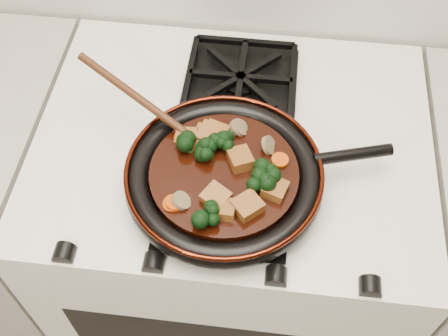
# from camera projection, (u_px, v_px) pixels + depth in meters

# --- Properties ---
(stove) EXTENTS (0.76, 0.60, 0.90)m
(stove) POSITION_uv_depth(u_px,v_px,m) (231.00, 247.00, 1.44)
(stove) COLOR white
(stove) RESTS_ON ground
(burner_grate_front) EXTENTS (0.23, 0.23, 0.03)m
(burner_grate_front) POSITION_uv_depth(u_px,v_px,m) (225.00, 195.00, 0.98)
(burner_grate_front) COLOR black
(burner_grate_front) RESTS_ON stove
(burner_grate_back) EXTENTS (0.23, 0.23, 0.03)m
(burner_grate_back) POSITION_uv_depth(u_px,v_px,m) (241.00, 80.00, 1.14)
(burner_grate_back) COLOR black
(burner_grate_back) RESTS_ON stove
(skillet) EXTENTS (0.46, 0.34, 0.05)m
(skillet) POSITION_uv_depth(u_px,v_px,m) (225.00, 177.00, 0.97)
(skillet) COLOR black
(skillet) RESTS_ON burner_grate_front
(braising_sauce) EXTENTS (0.26, 0.26, 0.02)m
(braising_sauce) POSITION_uv_depth(u_px,v_px,m) (224.00, 175.00, 0.96)
(braising_sauce) COLOR black
(braising_sauce) RESTS_ON skillet
(tofu_cube_0) EXTENTS (0.04, 0.04, 0.02)m
(tofu_cube_0) POSITION_uv_depth(u_px,v_px,m) (205.00, 135.00, 0.99)
(tofu_cube_0) COLOR brown
(tofu_cube_0) RESTS_ON braising_sauce
(tofu_cube_1) EXTENTS (0.05, 0.05, 0.02)m
(tofu_cube_1) POSITION_uv_depth(u_px,v_px,m) (215.00, 134.00, 0.99)
(tofu_cube_1) COLOR brown
(tofu_cube_1) RESTS_ON braising_sauce
(tofu_cube_2) EXTENTS (0.05, 0.06, 0.03)m
(tofu_cube_2) POSITION_uv_depth(u_px,v_px,m) (240.00, 159.00, 0.96)
(tofu_cube_2) COLOR brown
(tofu_cube_2) RESTS_ON braising_sauce
(tofu_cube_3) EXTENTS (0.05, 0.05, 0.03)m
(tofu_cube_3) POSITION_uv_depth(u_px,v_px,m) (210.00, 135.00, 0.99)
(tofu_cube_3) COLOR brown
(tofu_cube_3) RESTS_ON braising_sauce
(tofu_cube_4) EXTENTS (0.04, 0.04, 0.02)m
(tofu_cube_4) POSITION_uv_depth(u_px,v_px,m) (224.00, 210.00, 0.90)
(tofu_cube_4) COLOR brown
(tofu_cube_4) RESTS_ON braising_sauce
(tofu_cube_5) EXTENTS (0.05, 0.05, 0.03)m
(tofu_cube_5) POSITION_uv_depth(u_px,v_px,m) (275.00, 189.00, 0.93)
(tofu_cube_5) COLOR brown
(tofu_cube_5) RESTS_ON braising_sauce
(tofu_cube_6) EXTENTS (0.06, 0.06, 0.02)m
(tofu_cube_6) POSITION_uv_depth(u_px,v_px,m) (247.00, 206.00, 0.91)
(tofu_cube_6) COLOR brown
(tofu_cube_6) RESTS_ON braising_sauce
(tofu_cube_7) EXTENTS (0.04, 0.04, 0.03)m
(tofu_cube_7) POSITION_uv_depth(u_px,v_px,m) (187.00, 138.00, 0.99)
(tofu_cube_7) COLOR brown
(tofu_cube_7) RESTS_ON braising_sauce
(tofu_cube_8) EXTENTS (0.06, 0.06, 0.03)m
(tofu_cube_8) POSITION_uv_depth(u_px,v_px,m) (216.00, 197.00, 0.92)
(tofu_cube_8) COLOR brown
(tofu_cube_8) RESTS_ON braising_sauce
(broccoli_floret_0) EXTENTS (0.06, 0.06, 0.06)m
(broccoli_floret_0) POSITION_uv_depth(u_px,v_px,m) (207.00, 216.00, 0.89)
(broccoli_floret_0) COLOR black
(broccoli_floret_0) RESTS_ON braising_sauce
(broccoli_floret_1) EXTENTS (0.07, 0.07, 0.06)m
(broccoli_floret_1) POSITION_uv_depth(u_px,v_px,m) (269.00, 173.00, 0.94)
(broccoli_floret_1) COLOR black
(broccoli_floret_1) RESTS_ON braising_sauce
(broccoli_floret_2) EXTENTS (0.06, 0.07, 0.07)m
(broccoli_floret_2) POSITION_uv_depth(u_px,v_px,m) (190.00, 145.00, 0.97)
(broccoli_floret_2) COLOR black
(broccoli_floret_2) RESTS_ON braising_sauce
(broccoli_floret_3) EXTENTS (0.09, 0.08, 0.06)m
(broccoli_floret_3) POSITION_uv_depth(u_px,v_px,m) (221.00, 143.00, 0.98)
(broccoli_floret_3) COLOR black
(broccoli_floret_3) RESTS_ON braising_sauce
(broccoli_floret_4) EXTENTS (0.08, 0.08, 0.06)m
(broccoli_floret_4) POSITION_uv_depth(u_px,v_px,m) (260.00, 181.00, 0.93)
(broccoli_floret_4) COLOR black
(broccoli_floret_4) RESTS_ON braising_sauce
(broccoli_floret_5) EXTENTS (0.08, 0.08, 0.07)m
(broccoli_floret_5) POSITION_uv_depth(u_px,v_px,m) (210.00, 153.00, 0.97)
(broccoli_floret_5) COLOR black
(broccoli_floret_5) RESTS_ON braising_sauce
(carrot_coin_0) EXTENTS (0.03, 0.03, 0.02)m
(carrot_coin_0) POSITION_uv_depth(u_px,v_px,m) (172.00, 203.00, 0.91)
(carrot_coin_0) COLOR #C24205
(carrot_coin_0) RESTS_ON braising_sauce
(carrot_coin_1) EXTENTS (0.03, 0.03, 0.01)m
(carrot_coin_1) POSITION_uv_depth(u_px,v_px,m) (280.00, 160.00, 0.96)
(carrot_coin_1) COLOR #C24205
(carrot_coin_1) RESTS_ON braising_sauce
(carrot_coin_2) EXTENTS (0.03, 0.03, 0.01)m
(carrot_coin_2) POSITION_uv_depth(u_px,v_px,m) (174.00, 204.00, 0.91)
(carrot_coin_2) COLOR #C24205
(carrot_coin_2) RESTS_ON braising_sauce
(carrot_coin_3) EXTENTS (0.03, 0.03, 0.02)m
(carrot_coin_3) POSITION_uv_depth(u_px,v_px,m) (181.00, 138.00, 0.99)
(carrot_coin_3) COLOR #C24205
(carrot_coin_3) RESTS_ON braising_sauce
(mushroom_slice_0) EXTENTS (0.03, 0.04, 0.03)m
(mushroom_slice_0) POSITION_uv_depth(u_px,v_px,m) (269.00, 146.00, 0.98)
(mushroom_slice_0) COLOR olive
(mushroom_slice_0) RESTS_ON braising_sauce
(mushroom_slice_1) EXTENTS (0.04, 0.04, 0.03)m
(mushroom_slice_1) POSITION_uv_depth(u_px,v_px,m) (238.00, 128.00, 1.00)
(mushroom_slice_1) COLOR olive
(mushroom_slice_1) RESTS_ON braising_sauce
(mushroom_slice_2) EXTENTS (0.04, 0.04, 0.03)m
(mushroom_slice_2) POSITION_uv_depth(u_px,v_px,m) (181.00, 201.00, 0.91)
(mushroom_slice_2) COLOR olive
(mushroom_slice_2) RESTS_ON braising_sauce
(mushroom_slice_3) EXTENTS (0.04, 0.04, 0.03)m
(mushroom_slice_3) POSITION_uv_depth(u_px,v_px,m) (239.00, 128.00, 1.00)
(mushroom_slice_3) COLOR olive
(mushroom_slice_3) RESTS_ON braising_sauce
(wooden_spoon) EXTENTS (0.16, 0.10, 0.27)m
(wooden_spoon) POSITION_uv_depth(u_px,v_px,m) (163.00, 116.00, 0.99)
(wooden_spoon) COLOR #42200E
(wooden_spoon) RESTS_ON braising_sauce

